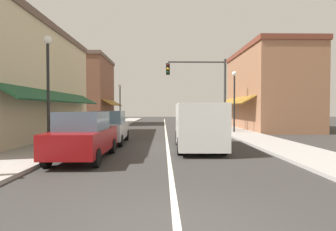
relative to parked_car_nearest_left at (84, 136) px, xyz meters
The scene contains 14 objects.
ground_plane 12.56m from the parked_car_nearest_left, 75.44° to the left, with size 80.00×80.00×0.00m, color #33302D.
sidewalk_left 12.38m from the parked_car_nearest_left, 100.96° to the left, with size 2.60×56.00×0.12m, color #A39E99.
sidewalk_right 14.92m from the parked_car_nearest_left, 54.50° to the left, with size 2.60×56.00×0.12m, color #A39E99.
lane_center_stripe 12.56m from the parked_car_nearest_left, 75.44° to the left, with size 0.14×52.00×0.01m, color silver.
storefront_left_block 8.75m from the parked_car_nearest_left, 132.80° to the left, with size 5.37×14.20×6.99m.
storefront_right_block 19.03m from the parked_car_nearest_left, 48.63° to the left, with size 6.30×10.20×7.24m.
storefront_far_left 23.21m from the parked_car_nearest_left, 105.79° to the left, with size 6.53×8.20×7.98m.
parked_car_nearest_left is the anchor object (origin of this frame).
parked_car_second_left 4.56m from the parked_car_nearest_left, 89.81° to the left, with size 1.86×4.14×1.77m.
van_in_lane 5.20m from the parked_car_nearest_left, 28.78° to the left, with size 2.10×5.23×2.12m.
traffic_signal_mast_arm 13.59m from the parked_car_nearest_left, 61.46° to the left, with size 4.87×0.50×5.90m.
street_lamp_left_near 3.53m from the parked_car_nearest_left, 140.90° to the left, with size 0.36×0.36×4.99m.
street_lamp_right_mid 13.35m from the parked_car_nearest_left, 50.76° to the left, with size 0.36×0.36×4.70m.
street_lamp_left_far 19.22m from the parked_car_nearest_left, 95.14° to the left, with size 0.36×0.36×4.51m.
Camera 1 is at (-0.22, -3.99, 1.89)m, focal length 28.52 mm.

